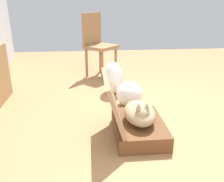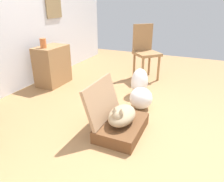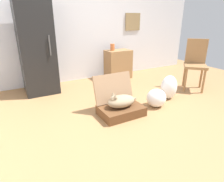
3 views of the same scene
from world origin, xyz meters
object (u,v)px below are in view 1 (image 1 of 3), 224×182
(suitcase_base, at_px, (139,128))
(cat, at_px, (140,113))
(chair, at_px, (97,43))
(plastic_bag_white, at_px, (129,94))
(plastic_bag_clear, at_px, (113,78))

(suitcase_base, distance_m, cat, 0.16)
(suitcase_base, xyz_separation_m, chair, (1.94, 0.30, 0.48))
(suitcase_base, bearing_deg, plastic_bag_white, -1.65)
(suitcase_base, height_order, cat, cat)
(suitcase_base, xyz_separation_m, plastic_bag_clear, (1.10, 0.14, 0.15))
(plastic_bag_white, bearing_deg, plastic_bag_clear, 20.05)
(cat, distance_m, plastic_bag_clear, 1.12)
(chair, bearing_deg, cat, -126.39)
(chair, bearing_deg, plastic_bag_white, -120.92)
(plastic_bag_white, xyz_separation_m, chair, (1.26, 0.32, 0.40))
(suitcase_base, xyz_separation_m, plastic_bag_white, (0.67, -0.02, 0.08))
(cat, height_order, plastic_bag_clear, plastic_bag_clear)
(cat, xyz_separation_m, chair, (1.95, 0.30, 0.31))
(plastic_bag_white, distance_m, plastic_bag_clear, 0.46)
(plastic_bag_white, relative_size, chair, 0.32)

